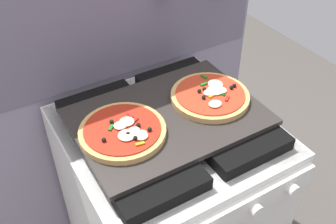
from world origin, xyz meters
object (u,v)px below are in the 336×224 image
at_px(baking_tray, 168,117).
at_px(pizza_left, 123,131).
at_px(pizza_right, 210,95).
at_px(stove, 168,213).

relative_size(baking_tray, pizza_left, 2.25).
distance_m(baking_tray, pizza_right, 0.15).
relative_size(pizza_left, pizza_right, 1.00).
xyz_separation_m(baking_tray, pizza_left, (-0.15, -0.01, 0.02)).
height_order(stove, pizza_left, pizza_left).
bearing_deg(pizza_right, baking_tray, -178.64).
xyz_separation_m(stove, baking_tray, (0.00, 0.00, 0.46)).
bearing_deg(pizza_left, baking_tray, 3.70).
xyz_separation_m(stove, pizza_left, (-0.15, -0.01, 0.48)).
xyz_separation_m(pizza_left, pizza_right, (0.30, 0.01, 0.00)).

